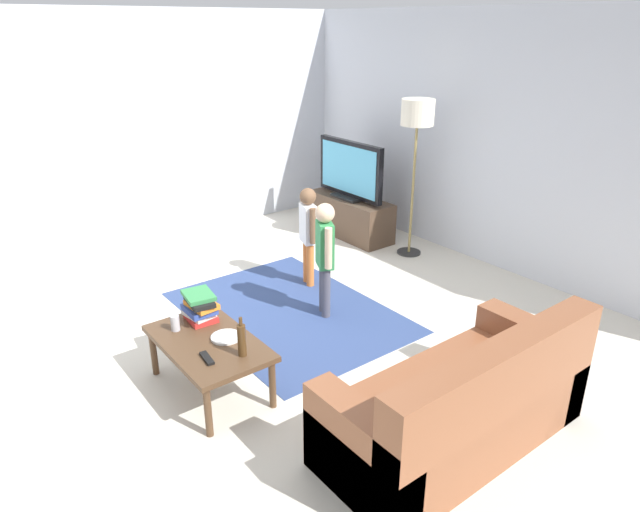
{
  "coord_description": "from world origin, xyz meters",
  "views": [
    {
      "loc": [
        3.61,
        -2.18,
        2.54
      ],
      "look_at": [
        0.0,
        0.6,
        0.65
      ],
      "focal_mm": 31.76,
      "sensor_mm": 36.0,
      "label": 1
    }
  ],
  "objects": [
    {
      "name": "coffee_table",
      "position": [
        0.33,
        -0.67,
        0.37
      ],
      "size": [
        1.0,
        0.6,
        0.42
      ],
      "color": "#513823",
      "rests_on": "ground"
    },
    {
      "name": "plate",
      "position": [
        0.38,
        -0.55,
        0.43
      ],
      "size": [
        0.22,
        0.22,
        0.02
      ],
      "color": "white",
      "rests_on": "coffee_table"
    },
    {
      "name": "ground",
      "position": [
        0.0,
        0.0,
        0.0
      ],
      "size": [
        7.8,
        7.8,
        0.0
      ],
      "primitive_type": "plane",
      "color": "beige"
    },
    {
      "name": "wall_left",
      "position": [
        -3.0,
        0.0,
        1.35
      ],
      "size": [
        0.12,
        6.0,
        2.7
      ],
      "primitive_type": "cube",
      "color": "silver",
      "rests_on": "ground"
    },
    {
      "name": "child_near_tv",
      "position": [
        -0.72,
        1.0,
        0.62
      ],
      "size": [
        0.33,
        0.18,
        1.03
      ],
      "color": "orange",
      "rests_on": "ground"
    },
    {
      "name": "floor_lamp",
      "position": [
        -0.67,
        2.45,
        1.54
      ],
      "size": [
        0.36,
        0.36,
        1.78
      ],
      "color": "#262626",
      "rests_on": "ground"
    },
    {
      "name": "child_center",
      "position": [
        -0.1,
        0.73,
        0.65
      ],
      "size": [
        0.33,
        0.22,
        1.08
      ],
      "color": "#4C4C59",
      "rests_on": "ground"
    },
    {
      "name": "area_rug",
      "position": [
        -0.32,
        0.48,
        0.0
      ],
      "size": [
        2.2,
        1.6,
        0.01
      ],
      "primitive_type": "cube",
      "color": "#33477A",
      "rests_on": "ground"
    },
    {
      "name": "tv",
      "position": [
        -1.57,
        2.28,
        0.85
      ],
      "size": [
        1.1,
        0.28,
        0.71
      ],
      "color": "black",
      "rests_on": "tv_stand"
    },
    {
      "name": "bottle",
      "position": [
        0.65,
        -0.57,
        0.54
      ],
      "size": [
        0.06,
        0.06,
        0.29
      ],
      "color": "#4C3319",
      "rests_on": "coffee_table"
    },
    {
      "name": "soda_can",
      "position": [
        0.05,
        -0.79,
        0.48
      ],
      "size": [
        0.07,
        0.07,
        0.12
      ],
      "primitive_type": "cylinder",
      "color": "silver",
      "rests_on": "coffee_table"
    },
    {
      "name": "tv_remote",
      "position": [
        0.55,
        -0.79,
        0.43
      ],
      "size": [
        0.17,
        0.07,
        0.02
      ],
      "primitive_type": "cube",
      "rotation": [
        0.0,
        0.0,
        -0.12
      ],
      "color": "black",
      "rests_on": "coffee_table"
    },
    {
      "name": "couch",
      "position": [
        1.86,
        0.32,
        0.29
      ],
      "size": [
        0.8,
        1.8,
        0.86
      ],
      "color": "brown",
      "rests_on": "ground"
    },
    {
      "name": "wall_back",
      "position": [
        0.0,
        3.0,
        1.35
      ],
      "size": [
        6.0,
        0.12,
        2.7
      ],
      "primitive_type": "cube",
      "color": "silver",
      "rests_on": "ground"
    },
    {
      "name": "book_stack",
      "position": [
        0.02,
        -0.57,
        0.53
      ],
      "size": [
        0.32,
        0.24,
        0.22
      ],
      "color": "red",
      "rests_on": "coffee_table"
    },
    {
      "name": "tv_stand",
      "position": [
        -1.57,
        2.3,
        0.24
      ],
      "size": [
        1.2,
        0.44,
        0.5
      ],
      "color": "#4C3828",
      "rests_on": "ground"
    }
  ]
}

